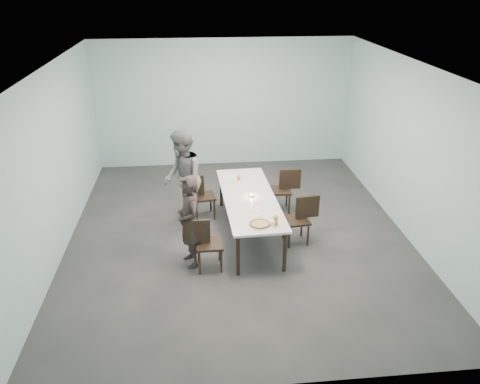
{
  "coord_description": "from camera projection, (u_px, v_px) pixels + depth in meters",
  "views": [
    {
      "loc": [
        -0.71,
        -7.37,
        4.31
      ],
      "look_at": [
        0.0,
        -0.36,
        1.0
      ],
      "focal_mm": 35.0,
      "sensor_mm": 36.0,
      "label": 1
    }
  ],
  "objects": [
    {
      "name": "room_shell",
      "position": [
        238.0,
        126.0,
        7.67
      ],
      "size": [
        6.02,
        7.02,
        3.01
      ],
      "color": "silver",
      "rests_on": "ground"
    },
    {
      "name": "pizza",
      "position": [
        260.0,
        224.0,
        7.26
      ],
      "size": [
        0.34,
        0.34,
        0.04
      ],
      "color": "white",
      "rests_on": "table"
    },
    {
      "name": "side_plate",
      "position": [
        257.0,
        210.0,
        7.73
      ],
      "size": [
        0.18,
        0.18,
        0.01
      ],
      "primitive_type": "cylinder",
      "color": "white",
      "rests_on": "table"
    },
    {
      "name": "tealight",
      "position": [
        252.0,
        196.0,
        8.18
      ],
      "size": [
        0.06,
        0.06,
        0.05
      ],
      "color": "silver",
      "rests_on": "table"
    },
    {
      "name": "chair_far_right",
      "position": [
        284.0,
        187.0,
        9.16
      ],
      "size": [
        0.62,
        0.44,
        0.87
      ],
      "rotation": [
        0.0,
        0.0,
        3.09
      ],
      "color": "black",
      "rests_on": "ground"
    },
    {
      "name": "chair_near_left",
      "position": [
        204.0,
        241.0,
        7.33
      ],
      "size": [
        0.62,
        0.43,
        0.87
      ],
      "rotation": [
        0.0,
        0.0,
        0.03
      ],
      "color": "black",
      "rests_on": "ground"
    },
    {
      "name": "beer_glass",
      "position": [
        276.0,
        221.0,
        7.25
      ],
      "size": [
        0.08,
        0.08,
        0.15
      ],
      "primitive_type": "cylinder",
      "color": "#B87F28",
      "rests_on": "table"
    },
    {
      "name": "table",
      "position": [
        249.0,
        200.0,
        8.21
      ],
      "size": [
        1.01,
        2.64,
        0.75
      ],
      "rotation": [
        0.0,
        0.0,
        0.04
      ],
      "color": "white",
      "rests_on": "ground"
    },
    {
      "name": "diner_far",
      "position": [
        183.0,
        179.0,
        8.49
      ],
      "size": [
        0.77,
        0.95,
        1.82
      ],
      "primitive_type": "imported",
      "rotation": [
        0.0,
        0.0,
        -1.47
      ],
      "color": "slate",
      "rests_on": "ground"
    },
    {
      "name": "diner_near",
      "position": [
        190.0,
        222.0,
        7.33
      ],
      "size": [
        0.53,
        0.65,
        1.54
      ],
      "primitive_type": "imported",
      "rotation": [
        0.0,
        0.0,
        -1.25
      ],
      "color": "black",
      "rests_on": "ground"
    },
    {
      "name": "menu",
      "position": [
        230.0,
        178.0,
        8.95
      ],
      "size": [
        0.31,
        0.23,
        0.01
      ],
      "primitive_type": "cube",
      "rotation": [
        0.0,
        0.0,
        0.04
      ],
      "color": "silver",
      "rests_on": "table"
    },
    {
      "name": "ground",
      "position": [
        238.0,
        233.0,
        8.53
      ],
      "size": [
        7.0,
        7.0,
        0.0
      ],
      "primitive_type": "plane",
      "color": "#333335",
      "rests_on": "ground"
    },
    {
      "name": "chair_far_left",
      "position": [
        199.0,
        194.0,
        8.88
      ],
      "size": [
        0.64,
        0.48,
        0.87
      ],
      "rotation": [
        0.0,
        0.0,
        0.17
      ],
      "color": "black",
      "rests_on": "ground"
    },
    {
      "name": "water_tumbler",
      "position": [
        273.0,
        223.0,
        7.23
      ],
      "size": [
        0.08,
        0.08,
        0.09
      ],
      "primitive_type": "cylinder",
      "color": "silver",
      "rests_on": "table"
    },
    {
      "name": "chair_near_right",
      "position": [
        301.0,
        216.0,
        8.07
      ],
      "size": [
        0.63,
        0.46,
        0.87
      ],
      "rotation": [
        0.0,
        0.0,
        3.25
      ],
      "color": "black",
      "rests_on": "ground"
    },
    {
      "name": "amber_tumbler",
      "position": [
        239.0,
        178.0,
        8.84
      ],
      "size": [
        0.07,
        0.07,
        0.08
      ],
      "primitive_type": "cylinder",
      "color": "#B87F28",
      "rests_on": "table"
    }
  ]
}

